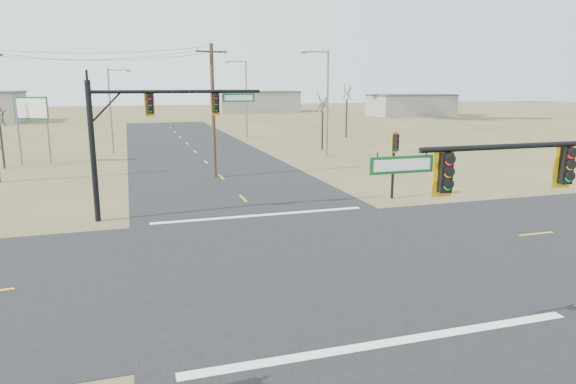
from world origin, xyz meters
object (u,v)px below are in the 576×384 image
at_px(bare_tree_c, 323,102).
at_px(mast_arm_far, 148,120).
at_px(utility_pole_near, 213,110).
at_px(highway_sign, 32,117).
at_px(pedestal_signal_ne, 395,150).
at_px(streetlight_c, 112,106).
at_px(bare_tree_d, 347,92).
at_px(streetlight_b, 245,95).
at_px(mast_arm_near, 563,180).
at_px(streetlight_a, 325,98).

bearing_deg(bare_tree_c, mast_arm_far, -128.10).
distance_m(utility_pole_near, highway_sign, 18.54).
relative_size(pedestal_signal_ne, streetlight_c, 0.49).
bearing_deg(bare_tree_c, bare_tree_d, 55.26).
bearing_deg(pedestal_signal_ne, streetlight_c, 103.77).
height_order(pedestal_signal_ne, highway_sign, highway_sign).
distance_m(mast_arm_far, streetlight_b, 42.46).
relative_size(mast_arm_near, streetlight_c, 1.18).
xyz_separation_m(mast_arm_near, pedestal_signal_ne, (4.05, 17.07, -1.34)).
bearing_deg(streetlight_c, streetlight_b, 27.79).
height_order(utility_pole_near, bare_tree_d, utility_pole_near).
distance_m(highway_sign, streetlight_a, 27.20).
height_order(pedestal_signal_ne, utility_pole_near, utility_pole_near).
bearing_deg(pedestal_signal_ne, bare_tree_d, 53.03).
height_order(mast_arm_near, mast_arm_far, mast_arm_far).
relative_size(utility_pole_near, streetlight_b, 0.99).
height_order(streetlight_a, streetlight_b, streetlight_a).
bearing_deg(mast_arm_far, pedestal_signal_ne, -18.67).
relative_size(utility_pole_near, bare_tree_c, 1.53).
xyz_separation_m(pedestal_signal_ne, bare_tree_d, (12.47, 35.98, 2.97)).
relative_size(highway_sign, bare_tree_c, 0.91).
height_order(highway_sign, bare_tree_c, bare_tree_c).
xyz_separation_m(streetlight_a, bare_tree_c, (1.73, 5.18, -0.64)).
bearing_deg(streetlight_a, mast_arm_near, -89.55).
relative_size(pedestal_signal_ne, bare_tree_d, 0.57).
distance_m(mast_arm_near, bare_tree_d, 55.59).
relative_size(mast_arm_far, pedestal_signal_ne, 2.12).
distance_m(pedestal_signal_ne, streetlight_c, 33.13).
distance_m(pedestal_signal_ne, utility_pole_near, 14.72).
relative_size(pedestal_signal_ne, streetlight_a, 0.41).
relative_size(mast_arm_far, streetlight_c, 1.04).
bearing_deg(highway_sign, mast_arm_far, -43.61).
height_order(streetlight_b, bare_tree_c, streetlight_b).
bearing_deg(streetlight_c, utility_pole_near, -73.16).
height_order(pedestal_signal_ne, streetlight_a, streetlight_a).
relative_size(streetlight_b, streetlight_c, 1.17).
distance_m(highway_sign, bare_tree_c, 28.81).
relative_size(streetlight_a, streetlight_c, 1.19).
xyz_separation_m(mast_arm_near, mast_arm_far, (-10.80, 16.90, 0.83)).
distance_m(mast_arm_near, pedestal_signal_ne, 17.60).
bearing_deg(pedestal_signal_ne, utility_pole_near, 113.49).
distance_m(streetlight_a, bare_tree_c, 5.50).
distance_m(mast_arm_near, highway_sign, 44.36).
distance_m(streetlight_a, bare_tree_d, 19.08).
relative_size(streetlight_c, bare_tree_c, 1.32).
height_order(streetlight_c, bare_tree_d, streetlight_c).
distance_m(mast_arm_near, utility_pole_near, 28.57).
bearing_deg(bare_tree_c, streetlight_a, -108.43).
bearing_deg(mast_arm_far, streetlight_a, 28.56).
relative_size(mast_arm_near, highway_sign, 1.70).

